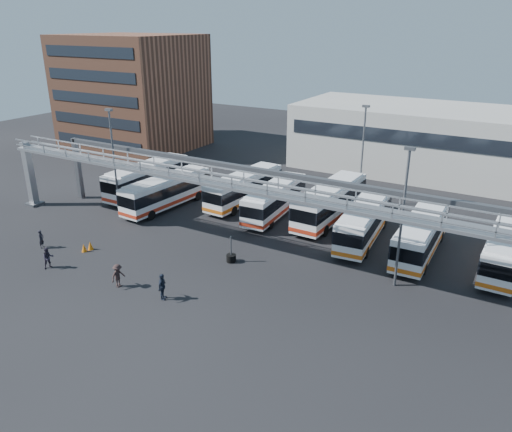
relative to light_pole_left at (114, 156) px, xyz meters
The scene contains 22 objects.
ground 18.78m from the light_pole_left, 26.57° to the right, with size 140.00×140.00×0.00m, color black.
gantry 16.14m from the light_pole_left, ahead, with size 51.40×5.15×7.10m.
apartment_building 28.52m from the light_pole_left, 129.29° to the left, with size 18.00×15.00×16.00m, color brown.
warehouse 41.07m from the light_pole_left, 46.97° to the left, with size 42.00×14.00×8.00m, color #9E9E99.
light_pole_left is the anchor object (origin of this frame).
light_pole_mid 28.02m from the light_pole_left, ahead, with size 0.70×0.35×10.21m.
light_pole_back 24.41m from the light_pole_left, 34.99° to the left, with size 0.70×0.35×10.21m.
bus_1 6.95m from the light_pole_left, 101.63° to the left, with size 2.63×11.24×3.41m.
bus_2 6.19m from the light_pole_left, 44.26° to the left, with size 3.27×10.90×3.26m.
bus_3 13.28m from the light_pole_left, 40.76° to the left, with size 3.18×10.88×3.26m.
bus_4 16.05m from the light_pole_left, 26.26° to the left, with size 3.14×10.49×3.14m.
bus_5 21.18m from the light_pole_left, 23.73° to the left, with size 3.02×11.67×3.52m.
bus_6 24.34m from the light_pole_left, 13.51° to the left, with size 3.37×10.88×3.25m.
bus_7 29.01m from the light_pole_left, 10.31° to the left, with size 2.69×10.76×3.25m.
bus_8 35.14m from the light_pole_left, ahead, with size 2.64×10.41×3.14m.
pedestrian_a 10.77m from the light_pole_left, 86.52° to the right, with size 0.58×0.38×1.59m, color black.
pedestrian_b 13.36m from the light_pole_left, 70.38° to the right, with size 0.83×0.64×1.70m, color #2A2331.
pedestrian_c 16.36m from the light_pole_left, 45.56° to the right, with size 1.15×0.66×1.77m, color #2F201F.
pedestrian_d 18.97m from the light_pole_left, 36.37° to the right, with size 1.12×0.47×1.91m, color #1B2230.
cone_left 10.78m from the light_pole_left, 63.05° to the right, with size 0.43×0.43×0.69m, color #D2670B.
cone_right 10.41m from the light_pole_left, 60.62° to the right, with size 0.46×0.46×0.74m, color #D2670B.
tire_stack 17.05m from the light_pole_left, 13.38° to the right, with size 0.77×0.77×2.19m.
Camera 1 is at (19.30, -25.41, 17.88)m, focal length 35.00 mm.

